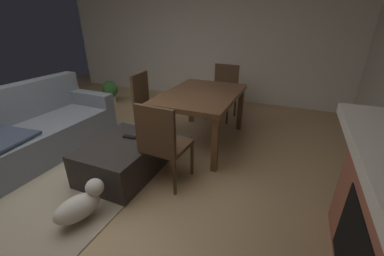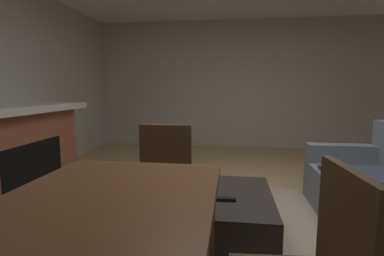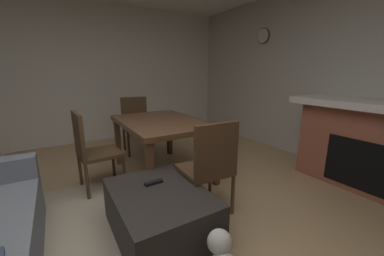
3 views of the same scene
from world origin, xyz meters
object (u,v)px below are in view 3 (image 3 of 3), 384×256
at_px(dining_table, 161,126).
at_px(dining_chair_east, 136,121).
at_px(dining_chair_west, 210,164).
at_px(tv_remote, 154,183).
at_px(dining_chair_north, 91,147).
at_px(wall_clock, 263,36).
at_px(ottoman_coffee_table, 160,212).

distance_m(dining_table, dining_chair_east, 1.11).
bearing_deg(dining_chair_west, tv_remote, 75.53).
xyz_separation_m(dining_chair_north, dining_chair_west, (-1.09, -0.87, 0.00)).
height_order(dining_chair_west, dining_chair_east, same).
bearing_deg(tv_remote, dining_chair_east, -16.42).
bearing_deg(dining_chair_east, dining_chair_north, 141.36).
relative_size(dining_chair_north, wall_clock, 3.41).
relative_size(tv_remote, dining_chair_east, 0.17).
xyz_separation_m(dining_chair_west, wall_clock, (1.48, -2.21, 1.46)).
distance_m(tv_remote, dining_table, 1.12).
bearing_deg(dining_chair_east, wall_clock, -108.25).
height_order(dining_chair_east, wall_clock, wall_clock).
distance_m(ottoman_coffee_table, dining_table, 1.31).
height_order(ottoman_coffee_table, tv_remote, tv_remote).
bearing_deg(wall_clock, ottoman_coffee_table, 118.58).
bearing_deg(dining_chair_west, wall_clock, -56.26).
height_order(dining_chair_north, dining_chair_east, same).
bearing_deg(dining_chair_west, dining_table, -0.24).
distance_m(dining_chair_west, wall_clock, 3.03).
bearing_deg(wall_clock, dining_table, 99.67).
relative_size(tv_remote, dining_table, 0.11).
bearing_deg(tv_remote, wall_clock, -65.95).
bearing_deg(wall_clock, dining_chair_east, 71.75).
xyz_separation_m(tv_remote, dining_chair_west, (-0.13, -0.51, 0.11)).
relative_size(tv_remote, dining_chair_west, 0.17).
relative_size(dining_table, dining_chair_north, 1.52).
xyz_separation_m(ottoman_coffee_table, dining_chair_north, (1.10, 0.35, 0.32)).
bearing_deg(ottoman_coffee_table, wall_clock, -61.42).
bearing_deg(dining_chair_east, tv_remote, 165.87).
height_order(dining_table, dining_chair_west, dining_chair_west).
bearing_deg(dining_chair_north, tv_remote, -159.30).
bearing_deg(ottoman_coffee_table, tv_remote, -4.63).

